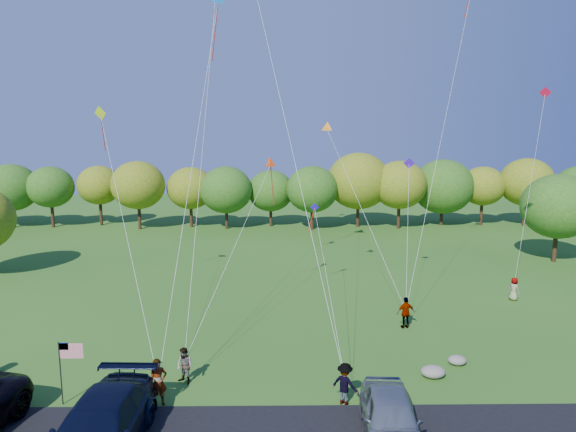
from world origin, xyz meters
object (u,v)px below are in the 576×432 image
Objects in this scene: flyer_e at (514,289)px; flyer_c at (345,384)px; minivan_navy at (99,430)px; flyer_d at (406,313)px; minivan_silver at (391,418)px; flyer_a at (158,383)px; flyer_b at (185,366)px.

flyer_c is at bearing 105.91° from flyer_e.
minivan_navy reaches higher than flyer_d.
minivan_silver is at bearing 6.53° from minivan_navy.
flyer_a is (1.21, 3.33, -0.04)m from minivan_navy.
flyer_a is 1.21× the size of flyer_b.
minivan_navy is 3.36× the size of flyer_a.
flyer_b is 22.26m from flyer_e.
minivan_navy is 3.66× the size of flyer_d.
flyer_c is at bearing -27.56° from flyer_a.
minivan_silver is 19.06m from flyer_e.
flyer_a is at bearing 167.94° from minivan_silver.
flyer_c is at bearing 49.70° from flyer_d.
minivan_navy reaches higher than flyer_e.
flyer_c is (7.47, 0.00, -0.11)m from flyer_a.
flyer_c is 1.14× the size of flyer_e.
minivan_silver is 2.87m from flyer_c.
flyer_d is at bearing 43.21° from minivan_navy.
minivan_navy is at bearing 55.25° from flyer_c.
flyer_d is (11.88, 8.10, -0.08)m from flyer_a.
minivan_silver is at bearing -43.79° from flyer_a.
flyer_c is at bearing 121.22° from minivan_silver.
minivan_silver is 2.54× the size of flyer_a.
flyer_c is 0.97× the size of flyer_d.
minivan_silver is (9.98, 0.78, -0.11)m from minivan_navy.
flyer_b is 1.06× the size of flyer_e.
flyer_d is at bearing 77.94° from minivan_silver.
flyer_a is 7.47m from flyer_c.
minivan_silver is at bearing 62.02° from flyer_d.
minivan_silver is 2.77× the size of flyer_d.
flyer_e is at bearing 39.21° from minivan_navy.
flyer_a is 1.12× the size of flyer_c.
minivan_navy reaches higher than flyer_c.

